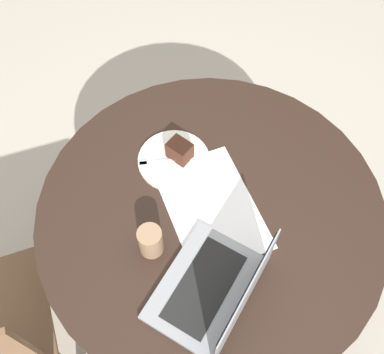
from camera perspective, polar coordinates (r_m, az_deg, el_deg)
ground_plane at (r=2.07m, az=1.67°, el=-13.60°), size 12.00×12.00×0.00m
dining_table at (r=1.51m, az=2.24°, el=-6.74°), size 1.07×1.07×0.76m
paper_document at (r=1.36m, az=2.55°, el=-4.09°), size 0.46×0.43×0.00m
plate at (r=1.45m, az=-2.33°, el=2.17°), size 0.23×0.23×0.01m
cake_slice at (r=1.42m, az=-1.58°, el=3.42°), size 0.08×0.06×0.07m
fork at (r=1.44m, az=-4.09°, el=1.97°), size 0.14×0.13×0.00m
coffee_glass at (r=1.27m, az=-5.29°, el=-8.10°), size 0.07×0.07×0.10m
laptop at (r=1.23m, az=2.86°, el=-14.09°), size 0.25×0.34×0.22m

